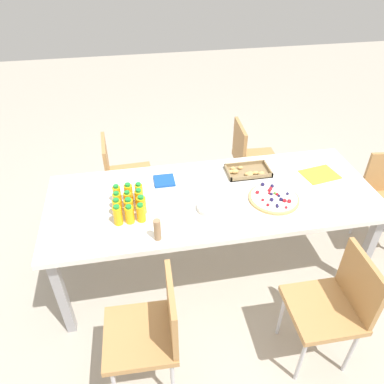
{
  "coord_description": "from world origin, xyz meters",
  "views": [
    {
      "loc": [
        -0.52,
        -1.99,
        2.32
      ],
      "look_at": [
        -0.15,
        0.04,
        0.77
      ],
      "focal_mm": 34.38,
      "sensor_mm": 36.0,
      "label": 1
    }
  ],
  "objects_px": {
    "juice_bottle_0": "(118,215)",
    "juice_bottle_10": "(129,193)",
    "chair_near_right": "(335,302)",
    "juice_bottle_2": "(141,213)",
    "party_table": "(213,202)",
    "juice_bottle_3": "(117,208)",
    "juice_bottle_7": "(128,200)",
    "juice_bottle_9": "(117,194)",
    "fruit_pizza": "(274,198)",
    "juice_bottle_5": "(142,205)",
    "juice_bottle_8": "(139,198)",
    "juice_bottle_11": "(139,192)",
    "juice_bottle_1": "(130,214)",
    "juice_bottle_4": "(129,207)",
    "chair_far_right": "(250,157)",
    "snack_tray": "(247,172)",
    "paper_folder": "(320,174)",
    "chair_far_left": "(122,174)",
    "cardboard_tube": "(157,230)",
    "chair_near_left": "(152,328)",
    "napkin_stack": "(164,181)",
    "juice_bottle_6": "(117,201)",
    "plate_stack": "(211,207)"
  },
  "relations": [
    {
      "from": "chair_near_right",
      "to": "cardboard_tube",
      "type": "xyz_separation_m",
      "value": [
        -0.98,
        0.47,
        0.32
      ]
    },
    {
      "from": "party_table",
      "to": "snack_tray",
      "type": "height_order",
      "value": "snack_tray"
    },
    {
      "from": "chair_near_right",
      "to": "juice_bottle_1",
      "type": "bearing_deg",
      "value": 60.89
    },
    {
      "from": "juice_bottle_7",
      "to": "fruit_pizza",
      "type": "bearing_deg",
      "value": -5.64
    },
    {
      "from": "juice_bottle_3",
      "to": "juice_bottle_4",
      "type": "distance_m",
      "value": 0.08
    },
    {
      "from": "juice_bottle_1",
      "to": "paper_folder",
      "type": "bearing_deg",
      "value": 10.97
    },
    {
      "from": "chair_near_left",
      "to": "napkin_stack",
      "type": "xyz_separation_m",
      "value": [
        0.21,
        1.03,
        0.26
      ]
    },
    {
      "from": "juice_bottle_10",
      "to": "juice_bottle_11",
      "type": "xyz_separation_m",
      "value": [
        0.07,
        0.01,
        -0.01
      ]
    },
    {
      "from": "napkin_stack",
      "to": "juice_bottle_0",
      "type": "bearing_deg",
      "value": -130.05
    },
    {
      "from": "chair_near_right",
      "to": "juice_bottle_0",
      "type": "height_order",
      "value": "juice_bottle_0"
    },
    {
      "from": "chair_near_right",
      "to": "snack_tray",
      "type": "relative_size",
      "value": 2.52
    },
    {
      "from": "party_table",
      "to": "juice_bottle_0",
      "type": "relative_size",
      "value": 16.07
    },
    {
      "from": "juice_bottle_3",
      "to": "fruit_pizza",
      "type": "xyz_separation_m",
      "value": [
        1.06,
        -0.03,
        -0.05
      ]
    },
    {
      "from": "juice_bottle_1",
      "to": "party_table",
      "type": "bearing_deg",
      "value": 16.62
    },
    {
      "from": "juice_bottle_1",
      "to": "juice_bottle_6",
      "type": "distance_m",
      "value": 0.16
    },
    {
      "from": "juice_bottle_5",
      "to": "juice_bottle_6",
      "type": "bearing_deg",
      "value": 156.62
    },
    {
      "from": "party_table",
      "to": "juice_bottle_3",
      "type": "relative_size",
      "value": 17.21
    },
    {
      "from": "juice_bottle_9",
      "to": "chair_near_left",
      "type": "bearing_deg",
      "value": -81.12
    },
    {
      "from": "juice_bottle_4",
      "to": "paper_folder",
      "type": "bearing_deg",
      "value": 8.22
    },
    {
      "from": "juice_bottle_8",
      "to": "juice_bottle_9",
      "type": "distance_m",
      "value": 0.16
    },
    {
      "from": "chair_far_left",
      "to": "cardboard_tube",
      "type": "relative_size",
      "value": 5.69
    },
    {
      "from": "juice_bottle_9",
      "to": "juice_bottle_11",
      "type": "distance_m",
      "value": 0.15
    },
    {
      "from": "juice_bottle_1",
      "to": "fruit_pizza",
      "type": "xyz_separation_m",
      "value": [
        0.99,
        0.05,
        -0.05
      ]
    },
    {
      "from": "party_table",
      "to": "juice_bottle_11",
      "type": "distance_m",
      "value": 0.53
    },
    {
      "from": "party_table",
      "to": "juice_bottle_8",
      "type": "xyz_separation_m",
      "value": [
        -0.52,
        -0.02,
        0.13
      ]
    },
    {
      "from": "chair_far_left",
      "to": "chair_near_left",
      "type": "height_order",
      "value": "same"
    },
    {
      "from": "chair_far_left",
      "to": "paper_folder",
      "type": "distance_m",
      "value": 1.66
    },
    {
      "from": "chair_near_right",
      "to": "snack_tray",
      "type": "xyz_separation_m",
      "value": [
        -0.24,
        1.06,
        0.26
      ]
    },
    {
      "from": "juice_bottle_5",
      "to": "juice_bottle_8",
      "type": "relative_size",
      "value": 0.98
    },
    {
      "from": "chair_far_left",
      "to": "juice_bottle_4",
      "type": "height_order",
      "value": "juice_bottle_4"
    },
    {
      "from": "juice_bottle_0",
      "to": "juice_bottle_11",
      "type": "relative_size",
      "value": 1.08
    },
    {
      "from": "juice_bottle_10",
      "to": "juice_bottle_5",
      "type": "bearing_deg",
      "value": -61.48
    },
    {
      "from": "juice_bottle_9",
      "to": "paper_folder",
      "type": "distance_m",
      "value": 1.52
    },
    {
      "from": "chair_near_right",
      "to": "juice_bottle_2",
      "type": "height_order",
      "value": "juice_bottle_2"
    },
    {
      "from": "juice_bottle_5",
      "to": "juice_bottle_10",
      "type": "distance_m",
      "value": 0.16
    },
    {
      "from": "juice_bottle_8",
      "to": "napkin_stack",
      "type": "relative_size",
      "value": 0.93
    },
    {
      "from": "chair_near_right",
      "to": "juice_bottle_2",
      "type": "xyz_separation_m",
      "value": [
        -1.07,
        0.65,
        0.31
      ]
    },
    {
      "from": "juice_bottle_1",
      "to": "juice_bottle_7",
      "type": "height_order",
      "value": "same"
    },
    {
      "from": "chair_far_right",
      "to": "juice_bottle_1",
      "type": "relative_size",
      "value": 6.28
    },
    {
      "from": "fruit_pizza",
      "to": "paper_folder",
      "type": "xyz_separation_m",
      "value": [
        0.45,
        0.23,
        -0.01
      ]
    },
    {
      "from": "juice_bottle_4",
      "to": "juice_bottle_3",
      "type": "bearing_deg",
      "value": 173.42
    },
    {
      "from": "chair_far_left",
      "to": "juice_bottle_6",
      "type": "distance_m",
      "value": 0.86
    },
    {
      "from": "juice_bottle_7",
      "to": "juice_bottle_9",
      "type": "xyz_separation_m",
      "value": [
        -0.07,
        0.07,
        0.0
      ]
    },
    {
      "from": "chair_near_right",
      "to": "juice_bottle_4",
      "type": "height_order",
      "value": "juice_bottle_4"
    },
    {
      "from": "plate_stack",
      "to": "paper_folder",
      "type": "xyz_separation_m",
      "value": [
        0.91,
        0.25,
        -0.01
      ]
    },
    {
      "from": "juice_bottle_0",
      "to": "juice_bottle_10",
      "type": "distance_m",
      "value": 0.24
    },
    {
      "from": "juice_bottle_2",
      "to": "juice_bottle_7",
      "type": "bearing_deg",
      "value": 116.84
    },
    {
      "from": "juice_bottle_1",
      "to": "juice_bottle_3",
      "type": "height_order",
      "value": "juice_bottle_3"
    },
    {
      "from": "juice_bottle_0",
      "to": "chair_far_left",
      "type": "bearing_deg",
      "value": 88.86
    },
    {
      "from": "juice_bottle_11",
      "to": "chair_far_right",
      "type": "bearing_deg",
      "value": 36.14
    }
  ]
}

